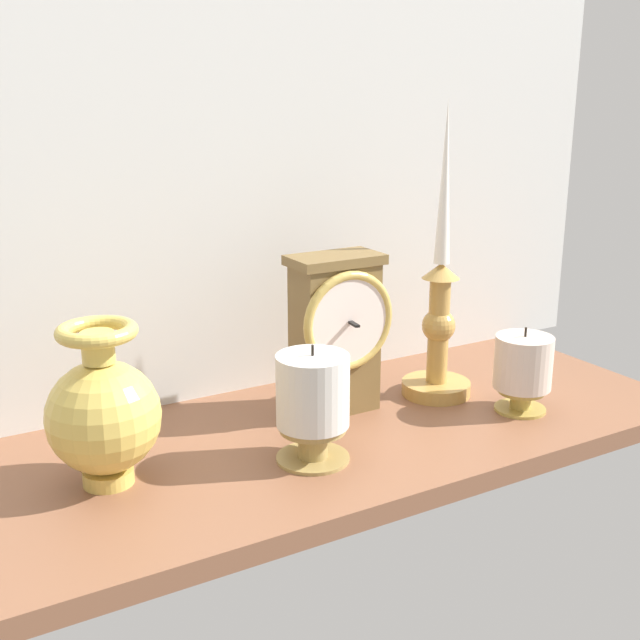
# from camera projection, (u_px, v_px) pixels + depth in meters

# --- Properties ---
(ground_plane) EXTENTS (1.00, 0.36, 0.02)m
(ground_plane) POSITION_uv_depth(u_px,v_px,m) (301.00, 446.00, 0.95)
(ground_plane) COLOR brown
(back_wall) EXTENTS (1.20, 0.02, 0.65)m
(back_wall) POSITION_uv_depth(u_px,v_px,m) (229.00, 147.00, 1.01)
(back_wall) COLOR silver
(back_wall) RESTS_ON ground_plane
(mantel_clock) EXTENTS (0.12, 0.09, 0.20)m
(mantel_clock) POSITION_uv_depth(u_px,v_px,m) (337.00, 331.00, 0.99)
(mantel_clock) COLOR brown
(mantel_clock) RESTS_ON ground_plane
(candlestick_tall_left) EXTENTS (0.09, 0.09, 0.39)m
(candlestick_tall_left) POSITION_uv_depth(u_px,v_px,m) (439.00, 317.00, 1.04)
(candlestick_tall_left) COLOR #B78C44
(candlestick_tall_left) RESTS_ON ground_plane
(brass_vase_bulbous) EXTENTS (0.12, 0.12, 0.17)m
(brass_vase_bulbous) POSITION_uv_depth(u_px,v_px,m) (104.00, 414.00, 0.81)
(brass_vase_bulbous) COLOR #D5B752
(brass_vase_bulbous) RESTS_ON ground_plane
(pillar_candle_front) EXTENTS (0.07, 0.07, 0.11)m
(pillar_candle_front) POSITION_uv_depth(u_px,v_px,m) (523.00, 369.00, 1.01)
(pillar_candle_front) COLOR #AE9643
(pillar_candle_front) RESTS_ON ground_plane
(pillar_candle_near_clock) EXTENTS (0.08, 0.08, 0.13)m
(pillar_candle_near_clock) POSITION_uv_depth(u_px,v_px,m) (313.00, 401.00, 0.87)
(pillar_candle_near_clock) COLOR #9E8448
(pillar_candle_near_clock) RESTS_ON ground_plane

